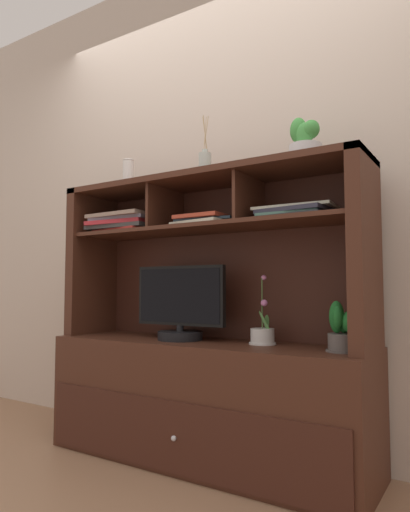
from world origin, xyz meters
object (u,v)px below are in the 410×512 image
at_px(media_console, 206,373).
at_px(magazine_stack_left, 207,221).
at_px(magazine_stack_centre, 295,213).
at_px(potted_orchid, 263,335).
at_px(diffuser_bottle, 205,164).
at_px(potted_fern, 343,331).
at_px(tv_monitor, 180,308).
at_px(magazine_stack_right, 123,223).
at_px(ceramic_vase, 128,174).
at_px(potted_succulent, 305,144).

bearing_deg(media_console, magazine_stack_left, -47.67).
bearing_deg(magazine_stack_left, magazine_stack_centre, 3.55).
relative_size(potted_orchid, magazine_stack_left, 0.99).
xyz_separation_m(potted_orchid, diffuser_bottle, (-0.30, -0.03, 0.84)).
bearing_deg(potted_orchid, potted_fern, -7.99).
height_order(tv_monitor, magazine_stack_centre, magazine_stack_centre).
distance_m(tv_monitor, diffuser_bottle, 0.73).
height_order(magazine_stack_centre, magazine_stack_right, magazine_stack_right).
bearing_deg(media_console, diffuser_bottle, -90.00).
relative_size(potted_fern, magazine_stack_centre, 0.57).
height_order(magazine_stack_left, magazine_stack_right, magazine_stack_right).
xyz_separation_m(magazine_stack_right, ceramic_vase, (-0.01, 0.05, 0.28)).
bearing_deg(ceramic_vase, magazine_stack_right, -76.81).
height_order(potted_orchid, diffuser_bottle, diffuser_bottle).
bearing_deg(magazine_stack_centre, media_console, -179.75).
relative_size(magazine_stack_centre, ceramic_vase, 2.12).
distance_m(potted_succulent, ceramic_vase, 1.04).
bearing_deg(tv_monitor, magazine_stack_centre, 3.44).
distance_m(magazine_stack_left, magazine_stack_centre, 0.45).
distance_m(potted_fern, ceramic_vase, 1.46).
xyz_separation_m(magazine_stack_left, ceramic_vase, (-0.55, 0.03, 0.31)).
bearing_deg(potted_succulent, magazine_stack_right, -177.37).
bearing_deg(tv_monitor, magazine_stack_left, 3.11).
bearing_deg(magazine_stack_right, magazine_stack_centre, 2.54).
bearing_deg(potted_succulent, magazine_stack_left, -176.35).
bearing_deg(potted_succulent, media_console, -179.34).
relative_size(diffuser_bottle, potted_succulent, 1.47).
bearing_deg(magazine_stack_centre, potted_orchid, 172.70).
relative_size(potted_orchid, diffuser_bottle, 1.02).
bearing_deg(magazine_stack_right, ceramic_vase, 103.19).
bearing_deg(tv_monitor, potted_fern, 0.32).
distance_m(magazine_stack_right, diffuser_bottle, 0.58).
xyz_separation_m(magazine_stack_right, potted_succulent, (1.03, 0.05, 0.28)).
bearing_deg(diffuser_bottle, ceramic_vase, 179.20).
bearing_deg(potted_fern, tv_monitor, -179.68).
xyz_separation_m(potted_orchid, magazine_stack_left, (-0.27, -0.05, 0.54)).
distance_m(potted_orchid, magazine_stack_right, 0.99).
relative_size(media_console, magazine_stack_left, 4.95).
bearing_deg(potted_orchid, magazine_stack_centre, -7.30).
height_order(potted_fern, potted_succulent, potted_succulent).
height_order(magazine_stack_centre, ceramic_vase, ceramic_vase).
xyz_separation_m(tv_monitor, magazine_stack_right, (-0.38, -0.01, 0.46)).
bearing_deg(ceramic_vase, potted_succulent, 0.06).
bearing_deg(tv_monitor, potted_succulent, 3.52).
relative_size(media_console, potted_fern, 7.75).
distance_m(potted_orchid, potted_succulent, 0.89).
bearing_deg(magazine_stack_right, media_console, 4.63).
bearing_deg(magazine_stack_right, tv_monitor, 1.10).
xyz_separation_m(potted_orchid, potted_fern, (0.38, -0.05, 0.04)).
distance_m(media_console, magazine_stack_right, 0.93).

